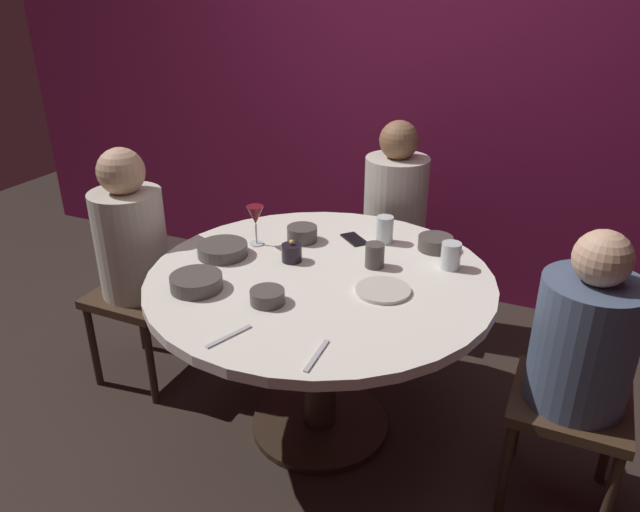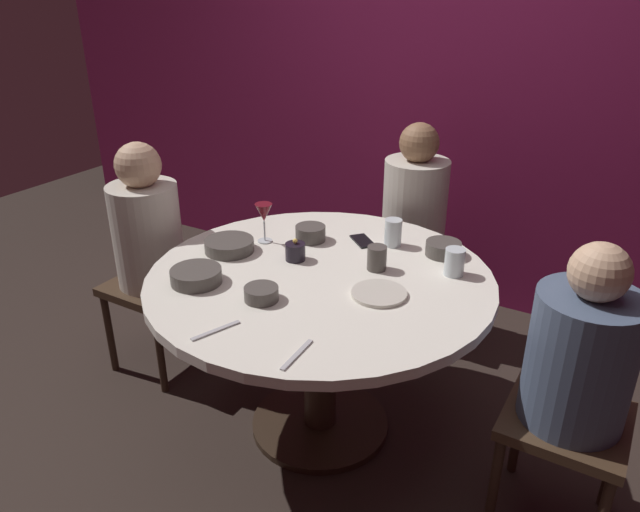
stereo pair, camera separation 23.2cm
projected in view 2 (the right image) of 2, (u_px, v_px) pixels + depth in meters
ground_plane at (320, 425)px, 2.68m from camera, size 8.00×8.00×0.00m
back_wall at (460, 79)px, 3.30m from camera, size 6.00×0.10×2.60m
dining_table at (320, 308)px, 2.42m from camera, size 1.36×1.36×0.75m
seated_diner_left at (147, 235)px, 2.80m from camera, size 0.40×0.40×1.16m
seated_diner_back at (415, 208)px, 3.12m from camera, size 0.40×0.40×1.16m
seated_diner_right at (580, 362)px, 1.93m from camera, size 0.40×0.40×1.11m
candle_holder at (295, 251)px, 2.46m from camera, size 0.08×0.08×0.09m
wine_glass at (264, 214)px, 2.59m from camera, size 0.08×0.08×0.18m
dinner_plate at (379, 293)px, 2.20m from camera, size 0.21×0.21×0.01m
cell_phone at (363, 241)px, 2.64m from camera, size 0.15×0.14×0.01m
bowl_serving_large at (229, 245)px, 2.54m from camera, size 0.21×0.21×0.05m
bowl_salad_center at (261, 294)px, 2.16m from camera, size 0.13×0.13×0.05m
bowl_small_white at (196, 276)px, 2.28m from camera, size 0.20×0.20×0.06m
bowl_sauce_side at (443, 249)px, 2.50m from camera, size 0.15×0.15×0.06m
bowl_rice_portion at (310, 233)px, 2.64m from camera, size 0.13×0.13×0.07m
cup_near_candle at (377, 258)px, 2.37m from camera, size 0.08×0.08×0.10m
cup_by_left_diner at (393, 233)px, 2.58m from camera, size 0.07×0.07×0.12m
cup_by_right_diner at (455, 262)px, 2.33m from camera, size 0.08×0.08×0.11m
fork_near_plate at (297, 355)px, 1.85m from camera, size 0.02×0.18×0.01m
knife_near_plate at (216, 331)px, 1.98m from camera, size 0.08×0.17×0.01m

